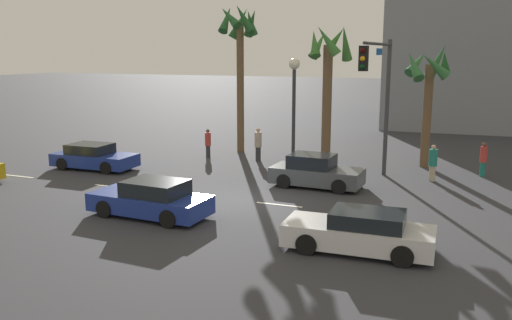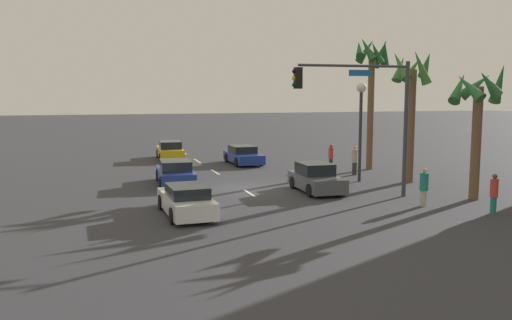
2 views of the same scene
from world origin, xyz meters
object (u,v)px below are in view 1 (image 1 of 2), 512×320
Objects in this scene: streetlamp at (294,91)px; car_2 at (94,157)px; pedestrian_3 at (433,162)px; car_4 at (151,200)px; palm_tree_0 at (328,67)px; palm_tree_1 at (240,42)px; car_0 at (316,172)px; car_3 at (360,232)px; pedestrian_1 at (483,158)px; palm_tree_3 at (428,79)px; pedestrian_0 at (258,144)px; pedestrian_2 at (208,143)px; traffic_signal at (380,86)px.

car_2 is at bearing -155.84° from streetlamp.
car_4 is at bearing -133.34° from pedestrian_3.
palm_tree_0 is 0.85× the size of palm_tree_1.
car_3 is (3.42, -7.26, -0.06)m from car_0.
palm_tree_3 is at bearing 155.13° from pedestrian_1.
palm_tree_1 is at bearing 125.55° from car_3.
car_4 is at bearing -104.28° from palm_tree_0.
palm_tree_3 reaches higher than streetlamp.
car_2 reaches higher than car_3.
pedestrian_0 is at bearing 158.81° from streetlamp.
car_2 is 0.77× the size of streetlamp.
car_4 is 0.81× the size of streetlamp.
pedestrian_0 is 1.07× the size of pedestrian_3.
palm_tree_0 is at bearing 108.73° from car_3.
pedestrian_2 is at bearing -170.59° from palm_tree_3.
streetlamp reaches higher than pedestrian_1.
car_0 is 5.68m from pedestrian_3.
palm_tree_3 is at bearing 56.70° from car_4.
palm_tree_0 is (3.44, 1.58, 4.17)m from pedestrian_0.
car_2 is 2.39× the size of pedestrian_0.
pedestrian_2 is at bearing 133.36° from car_3.
palm_tree_1 reaches higher than car_2.
car_2 is 9.42m from car_4.
streetlamp is at bearing 121.50° from car_0.
palm_tree_3 reaches higher than pedestrian_0.
streetlamp is at bearing -114.13° from palm_tree_0.
car_0 is 0.64× the size of palm_tree_3.
pedestrian_3 is at bearing 12.65° from car_2.
pedestrian_3 is at bearing 33.25° from car_0.
pedestrian_3 is at bearing 32.95° from traffic_signal.
streetlamp is at bearing -35.18° from palm_tree_1.
streetlamp is 3.34× the size of pedestrian_1.
pedestrian_3 is (6.99, -0.54, -3.08)m from streetlamp.
traffic_signal is 8.34m from pedestrian_0.
traffic_signal is (6.77, 8.13, 3.81)m from car_4.
car_2 is at bearing -125.00° from palm_tree_1.
pedestrian_3 is 7.85m from palm_tree_0.
palm_tree_1 is (-13.49, 1.73, 5.62)m from pedestrian_1.
palm_tree_0 is (-1.13, 6.14, 4.47)m from car_0.
car_0 is at bearing -79.60° from palm_tree_0.
palm_tree_1 reaches higher than pedestrian_2.
pedestrian_1 is (11.50, 0.42, -0.07)m from pedestrian_0.
pedestrian_3 is at bearing 82.68° from car_3.
car_0 is 7.85m from car_4.
palm_tree_1 is at bearing 150.40° from traffic_signal.
palm_tree_0 is 5.63m from palm_tree_1.
traffic_signal is (2.41, 1.60, 3.78)m from car_0.
pedestrian_3 is (9.31, -1.44, -0.06)m from pedestrian_0.
pedestrian_1 is (11.29, 11.50, 0.26)m from car_4.
car_4 is 11.24m from traffic_signal.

